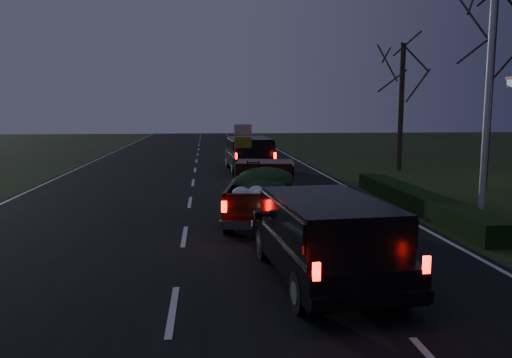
{
  "coord_description": "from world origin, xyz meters",
  "views": [
    {
      "loc": [
        0.58,
        -13.11,
        3.36
      ],
      "look_at": [
        2.1,
        1.72,
        1.3
      ],
      "focal_mm": 35.0,
      "sensor_mm": 36.0,
      "label": 1
    }
  ],
  "objects_px": {
    "pickup_truck": "(263,189)",
    "rear_suv": "(325,231)",
    "light_pole": "(491,41)",
    "lead_suv": "(249,151)"
  },
  "relations": [
    {
      "from": "lead_suv",
      "to": "rear_suv",
      "type": "distance_m",
      "value": 17.88
    },
    {
      "from": "light_pole",
      "to": "pickup_truck",
      "type": "height_order",
      "value": "light_pole"
    },
    {
      "from": "pickup_truck",
      "to": "rear_suv",
      "type": "bearing_deg",
      "value": -74.77
    },
    {
      "from": "rear_suv",
      "to": "light_pole",
      "type": "bearing_deg",
      "value": 36.45
    },
    {
      "from": "pickup_truck",
      "to": "lead_suv",
      "type": "distance_m",
      "value": 12.21
    },
    {
      "from": "pickup_truck",
      "to": "lead_suv",
      "type": "bearing_deg",
      "value": 96.6
    },
    {
      "from": "lead_suv",
      "to": "rear_suv",
      "type": "relative_size",
      "value": 1.1
    },
    {
      "from": "light_pole",
      "to": "lead_suv",
      "type": "xyz_separation_m",
      "value": [
        -6.52,
        12.05,
        -4.33
      ]
    },
    {
      "from": "lead_suv",
      "to": "rear_suv",
      "type": "bearing_deg",
      "value": -92.68
    },
    {
      "from": "pickup_truck",
      "to": "lead_suv",
      "type": "height_order",
      "value": "pickup_truck"
    }
  ]
}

